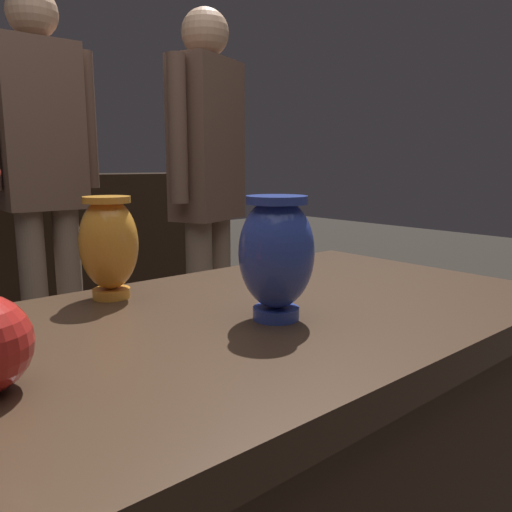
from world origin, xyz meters
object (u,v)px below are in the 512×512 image
vase_tall_behind (109,244)px  shelf_vase_right (59,164)px  vase_centerpiece (276,253)px  visitor_near_right (208,181)px  visitor_center_back (44,168)px

vase_tall_behind → shelf_vase_right: shelf_vase_right is taller
vase_centerpiece → vase_tall_behind: size_ratio=1.05×
vase_centerpiece → visitor_near_right: 1.37m
vase_tall_behind → visitor_center_back: size_ratio=0.11×
vase_tall_behind → visitor_near_right: bearing=46.4°
shelf_vase_right → visitor_center_back: (-0.30, -0.67, -0.01)m
visitor_center_back → vase_tall_behind: bearing=77.0°
vase_centerpiece → vase_tall_behind: vase_centerpiece is taller
vase_tall_behind → vase_centerpiece: bearing=-64.0°
visitor_center_back → vase_centerpiece: bearing=84.4°
vase_centerpiece → visitor_near_right: bearing=59.3°
shelf_vase_right → vase_centerpiece: bearing=-102.0°
shelf_vase_right → visitor_near_right: 1.14m
visitor_near_right → vase_tall_behind: bearing=24.4°
shelf_vase_right → visitor_center_back: 0.73m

